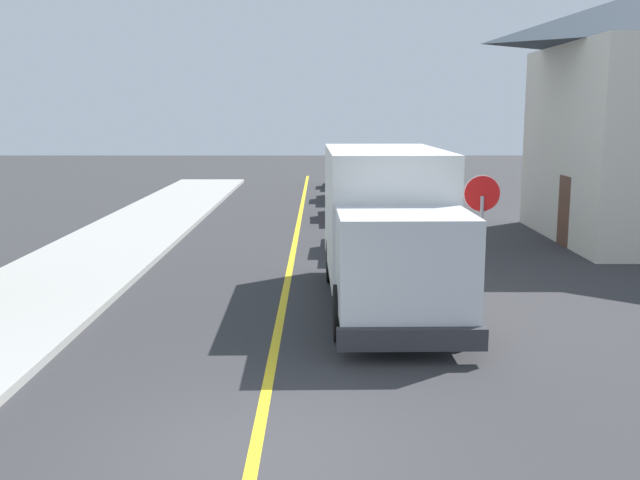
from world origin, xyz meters
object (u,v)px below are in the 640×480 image
object	(u,v)px
box_truck	(385,220)
parked_car_far	(348,183)
parked_car_mid	(358,197)
parked_car_near	(371,222)
parked_car_furthest	(349,172)
stop_sign	(480,212)

from	to	relation	value
box_truck	parked_car_far	world-z (taller)	box_truck
parked_car_far	parked_car_mid	bearing A→B (deg)	-88.77
parked_car_near	parked_car_far	xyz separation A→B (m)	(-0.17, 12.20, 0.00)
box_truck	parked_car_near	bearing A→B (deg)	88.49
box_truck	parked_car_near	size ratio (longest dim) A/B	1.63
parked_car_near	parked_car_furthest	world-z (taller)	same
parked_car_mid	parked_car_far	xyz separation A→B (m)	(-0.12, 5.68, 0.00)
parked_car_furthest	parked_car_mid	bearing A→B (deg)	-90.66
parked_car_far	stop_sign	world-z (taller)	stop_sign
parked_car_mid	parked_car_furthest	size ratio (longest dim) A/B	0.99
parked_car_mid	parked_car_far	distance (m)	5.68
parked_car_far	parked_car_furthest	world-z (taller)	same
box_truck	stop_sign	world-z (taller)	box_truck
parked_car_near	stop_sign	distance (m)	5.94
parked_car_furthest	parked_car_near	bearing A→B (deg)	-90.29
parked_car_near	parked_car_far	distance (m)	12.20
box_truck	parked_car_mid	distance (m)	12.68
parked_car_near	parked_car_furthest	size ratio (longest dim) A/B	1.00
box_truck	parked_car_mid	world-z (taller)	box_truck
parked_car_mid	parked_car_furthest	distance (m)	11.73
stop_sign	parked_car_far	bearing A→B (deg)	96.76
parked_car_far	stop_sign	bearing A→B (deg)	-83.24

